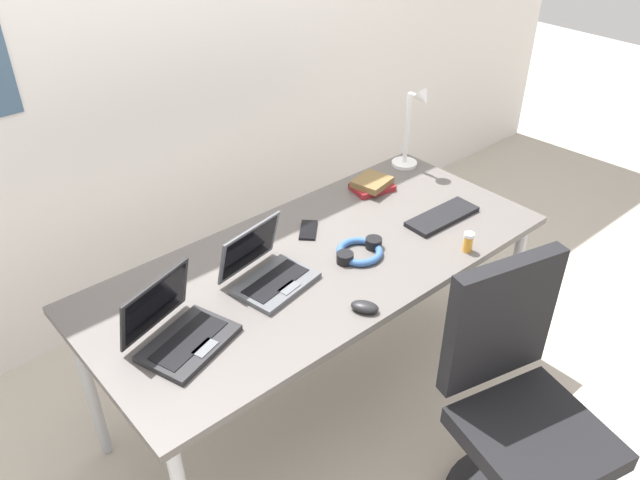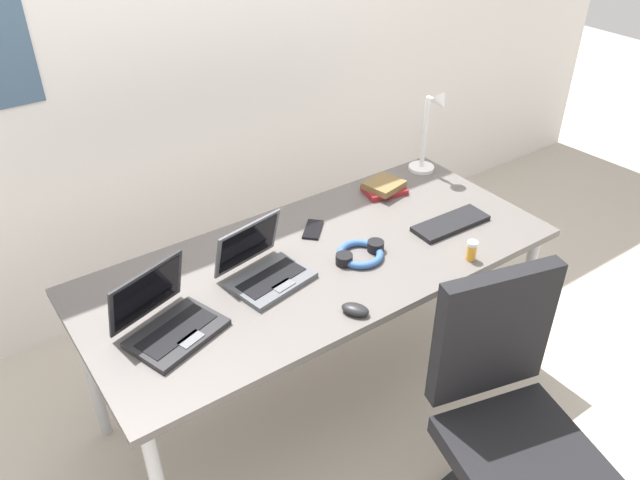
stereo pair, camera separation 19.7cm
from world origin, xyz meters
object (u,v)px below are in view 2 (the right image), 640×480
office_chair (506,440)px  cell_phone (313,230)px  computer_mouse (355,309)px  headphones (360,254)px  desk_lamp (430,133)px  book_stack (384,187)px  laptop_front_right (264,269)px  laptop_mid_desk (168,321)px  pill_bottle (472,250)px  external_keyboard (451,223)px

office_chair → cell_phone: bearing=95.6°
computer_mouse → headphones: size_ratio=0.45×
computer_mouse → office_chair: bearing=-92.8°
desk_lamp → book_stack: (-0.29, -0.04, -0.17)m
laptop_front_right → book_stack: size_ratio=1.61×
laptop_front_right → book_stack: (0.75, 0.23, -0.02)m
laptop_mid_desk → desk_lamp: bearing=12.9°
laptop_mid_desk → headphones: size_ratio=1.65×
cell_phone → office_chair: 1.05m
cell_phone → pill_bottle: pill_bottle is taller
computer_mouse → book_stack: 0.83m
computer_mouse → office_chair: (0.27, -0.49, -0.36)m
laptop_front_right → pill_bottle: bearing=-26.5°
laptop_front_right → cell_phone: (0.32, 0.16, -0.04)m
desk_lamp → headphones: 0.79m
laptop_front_right → headphones: laptop_front_right is taller
computer_mouse → headphones: headphones is taller
external_keyboard → headphones: 0.44m
desk_lamp → cell_phone: 0.75m
laptop_front_right → laptop_mid_desk: bearing=-170.9°
desk_lamp → book_stack: 0.34m
computer_mouse → external_keyboard: bearing=-14.0°
desk_lamp → pill_bottle: desk_lamp is taller
pill_bottle → book_stack: (0.06, 0.57, -0.01)m
pill_bottle → book_stack: size_ratio=0.40×
headphones → book_stack: (0.39, 0.32, 0.01)m
laptop_front_right → office_chair: office_chair is taller
desk_lamp → book_stack: bearing=-172.9°
desk_lamp → headphones: desk_lamp is taller
headphones → pill_bottle: 0.41m
laptop_mid_desk → cell_phone: 0.75m
laptop_front_right → headphones: 0.37m
laptop_front_right → headphones: size_ratio=1.50×
laptop_front_right → desk_lamp: bearing=14.4°
external_keyboard → office_chair: bearing=-116.9°
laptop_mid_desk → office_chair: bearing=-43.2°
laptop_front_right → pill_bottle: size_ratio=4.06×
external_keyboard → pill_bottle: size_ratio=4.18×
desk_lamp → office_chair: desk_lamp is taller
computer_mouse → headphones: bearing=17.3°
laptop_front_right → computer_mouse: 0.37m
laptop_mid_desk → cell_phone: bearing=17.2°
book_stack → desk_lamp: bearing=7.1°
cell_phone → office_chair: (0.10, -0.99, -0.35)m
pill_bottle → computer_mouse: bearing=179.6°
laptop_front_right → external_keyboard: 0.81m
headphones → book_stack: 0.51m
laptop_mid_desk → pill_bottle: bearing=-14.5°
pill_bottle → book_stack: 0.58m
laptop_front_right → office_chair: 1.01m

